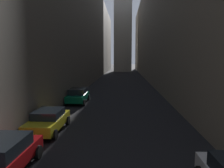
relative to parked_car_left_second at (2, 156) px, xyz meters
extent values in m
plane|color=black|center=(4.40, 36.36, -0.80)|extent=(264.00, 264.00, 0.00)
cube|color=#60594F|center=(-8.47, 38.36, 9.92)|extent=(14.74, 108.00, 21.42)
cube|color=#756B5B|center=(15.39, 38.36, 10.50)|extent=(10.99, 108.00, 22.59)
cube|color=gray|center=(4.40, 71.57, 22.99)|extent=(6.22, 6.22, 47.56)
cube|color=maroon|center=(0.00, -0.01, -0.16)|extent=(1.79, 4.41, 0.61)
cube|color=black|center=(0.00, 0.01, 0.43)|extent=(1.64, 2.42, 0.56)
cylinder|color=black|center=(-0.89, 1.49, -0.47)|extent=(0.22, 0.65, 0.65)
cylinder|color=black|center=(0.89, 1.49, -0.47)|extent=(0.22, 0.65, 0.65)
cube|color=#A59919|center=(0.00, 5.47, -0.17)|extent=(1.84, 4.40, 0.63)
cube|color=black|center=(0.00, 5.57, 0.39)|extent=(1.69, 2.18, 0.48)
cylinder|color=black|center=(-0.92, 6.97, -0.48)|extent=(0.22, 0.63, 0.63)
cylinder|color=black|center=(0.92, 6.97, -0.48)|extent=(0.22, 0.63, 0.63)
cylinder|color=black|center=(-0.92, 3.98, -0.48)|extent=(0.22, 0.63, 0.63)
cylinder|color=black|center=(0.92, 3.98, -0.48)|extent=(0.22, 0.63, 0.63)
cube|color=#05472D|center=(0.00, 14.89, -0.14)|extent=(1.82, 4.37, 0.66)
cube|color=black|center=(0.00, 14.85, 0.49)|extent=(1.67, 2.31, 0.59)
cylinder|color=black|center=(-0.91, 16.37, -0.48)|extent=(0.22, 0.64, 0.64)
cylinder|color=black|center=(0.91, 16.37, -0.48)|extent=(0.22, 0.64, 0.64)
cylinder|color=black|center=(-0.91, 13.40, -0.48)|extent=(0.22, 0.64, 0.64)
cylinder|color=black|center=(0.91, 13.40, -0.48)|extent=(0.22, 0.64, 0.64)
camera|label=1|loc=(5.01, -8.40, 4.03)|focal=35.28mm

